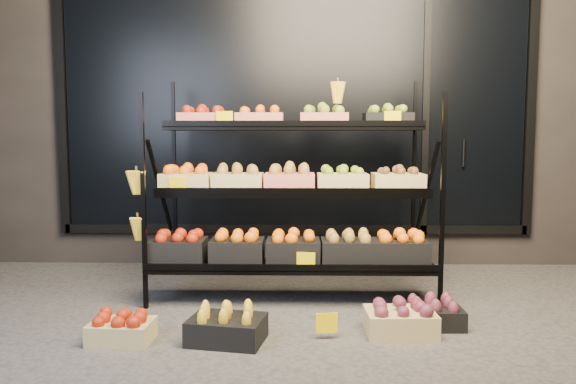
{
  "coord_description": "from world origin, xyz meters",
  "views": [
    {
      "loc": [
        0.05,
        -3.63,
        1.2
      ],
      "look_at": [
        -0.04,
        0.55,
        0.79
      ],
      "focal_mm": 35.0,
      "sensor_mm": 36.0,
      "label": 1
    }
  ],
  "objects_px": {
    "floor_crate_midright": "(400,318)",
    "floor_crate_left": "(122,327)",
    "display_rack": "(290,191)",
    "floor_crate_midleft": "(227,325)"
  },
  "relations": [
    {
      "from": "display_rack",
      "to": "floor_crate_midleft",
      "type": "xyz_separation_m",
      "value": [
        -0.36,
        -1.05,
        -0.69
      ]
    },
    {
      "from": "floor_crate_left",
      "to": "floor_crate_midright",
      "type": "bearing_deg",
      "value": 8.79
    },
    {
      "from": "display_rack",
      "to": "floor_crate_midleft",
      "type": "relative_size",
      "value": 4.59
    },
    {
      "from": "floor_crate_midright",
      "to": "floor_crate_left",
      "type": "bearing_deg",
      "value": -176.14
    },
    {
      "from": "display_rack",
      "to": "floor_crate_left",
      "type": "distance_m",
      "value": 1.6
    },
    {
      "from": "floor_crate_left",
      "to": "floor_crate_midleft",
      "type": "bearing_deg",
      "value": 3.84
    },
    {
      "from": "display_rack",
      "to": "floor_crate_midright",
      "type": "distance_m",
      "value": 1.32
    },
    {
      "from": "display_rack",
      "to": "floor_crate_midright",
      "type": "height_order",
      "value": "display_rack"
    },
    {
      "from": "display_rack",
      "to": "floor_crate_midright",
      "type": "relative_size",
      "value": 5.12
    },
    {
      "from": "floor_crate_midleft",
      "to": "display_rack",
      "type": "bearing_deg",
      "value": 81.64
    }
  ]
}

